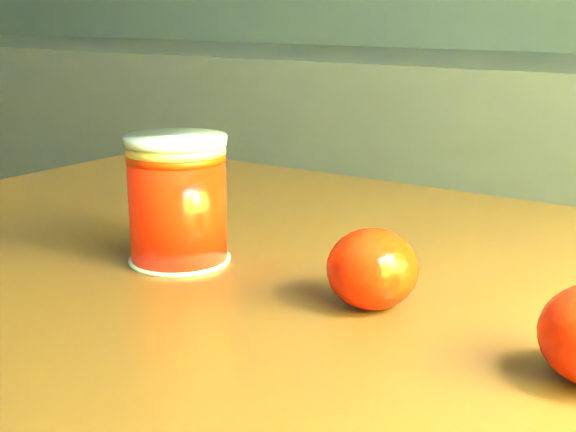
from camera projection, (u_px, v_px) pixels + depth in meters
The scene contains 3 objects.
kitchen_counter at pixel (310, 227), 2.09m from camera, with size 3.15×0.60×0.90m, color #4B4B50.
juice_glass at pixel (178, 200), 0.60m from camera, with size 0.08×0.08×0.10m.
orange_front at pixel (372, 269), 0.52m from camera, with size 0.06×0.06×0.05m, color #FB2005.
Camera 1 is at (1.09, -0.24, 1.01)m, focal length 50.00 mm.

